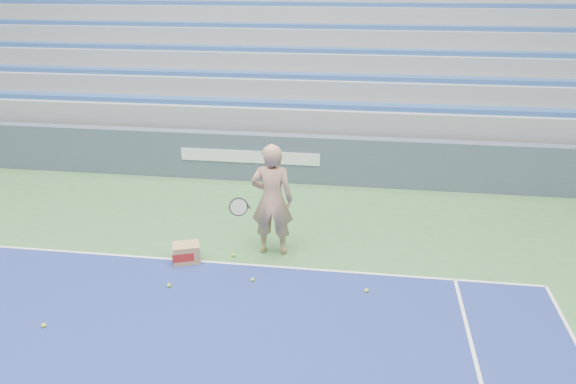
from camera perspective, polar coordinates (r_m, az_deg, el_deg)
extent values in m
cube|color=white|center=(9.59, -8.64, -6.98)|extent=(10.97, 0.05, 0.00)
cube|color=#3E4C5F|center=(12.93, -3.78, 3.60)|extent=(30.00, 0.30, 1.10)
cube|color=white|center=(12.77, -3.93, 3.59)|extent=(3.20, 0.02, 0.28)
cube|color=gray|center=(17.24, -0.65, 8.32)|extent=(30.00, 8.50, 1.10)
cube|color=gray|center=(17.07, -0.66, 10.93)|extent=(30.00, 8.50, 0.50)
cube|color=#294F95|center=(13.27, -3.29, 9.04)|extent=(29.60, 0.42, 0.11)
cube|color=gray|center=(17.39, -0.44, 12.81)|extent=(30.00, 7.65, 0.50)
cube|color=#294F95|center=(13.99, -2.64, 11.82)|extent=(29.60, 0.42, 0.11)
cube|color=gray|center=(17.74, -0.23, 14.62)|extent=(30.00, 6.80, 0.50)
cube|color=#294F95|center=(14.74, -2.04, 14.31)|extent=(29.60, 0.42, 0.11)
cube|color=gray|center=(18.10, -0.03, 16.36)|extent=(30.00, 5.95, 0.50)
cube|color=#294F95|center=(15.51, -1.48, 16.56)|extent=(29.60, 0.42, 0.11)
cube|color=gray|center=(18.48, 0.17, 18.03)|extent=(30.00, 5.10, 0.50)
cube|color=#294F95|center=(16.31, -0.97, 18.59)|extent=(29.60, 0.42, 0.11)
imported|color=tan|center=(9.39, -1.64, -0.80)|extent=(0.73, 0.49, 1.96)
cylinder|color=black|center=(9.24, -4.04, -1.43)|extent=(0.12, 0.27, 0.08)
cylinder|color=beige|center=(8.98, -5.05, -1.51)|extent=(0.29, 0.16, 0.28)
torus|color=black|center=(8.98, -5.05, -1.51)|extent=(0.31, 0.18, 0.30)
cube|color=#A88251|center=(9.57, -10.28, -6.13)|extent=(0.53, 0.47, 0.33)
cube|color=#B21E19|center=(9.42, -10.60, -6.61)|extent=(0.33, 0.14, 0.15)
sphere|color=#A8D62B|center=(8.59, -23.56, -12.33)|extent=(0.07, 0.07, 0.07)
sphere|color=#A8D62B|center=(8.94, -3.64, -8.90)|extent=(0.07, 0.07, 0.07)
sphere|color=#A8D62B|center=(8.96, -12.00, -9.28)|extent=(0.07, 0.07, 0.07)
sphere|color=#A8D62B|center=(9.68, -5.59, -6.38)|extent=(0.07, 0.07, 0.07)
sphere|color=#A8D62B|center=(8.73, 7.99, -9.90)|extent=(0.07, 0.07, 0.07)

